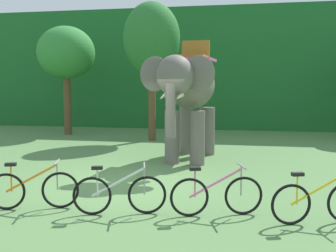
{
  "coord_description": "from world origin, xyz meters",
  "views": [
    {
      "loc": [
        2.77,
        -9.07,
        2.39
      ],
      "look_at": [
        0.83,
        1.0,
        1.3
      ],
      "focal_mm": 42.79,
      "sensor_mm": 36.0,
      "label": 1
    }
  ],
  "objects": [
    {
      "name": "ground_plane",
      "position": [
        0.0,
        0.0,
        0.0
      ],
      "size": [
        80.0,
        80.0,
        0.0
      ],
      "primitive_type": "plane",
      "color": "#567F47"
    },
    {
      "name": "foliage_hedge",
      "position": [
        0.0,
        14.65,
        3.16
      ],
      "size": [
        36.0,
        6.0,
        6.32
      ],
      "primitive_type": "cube",
      "color": "#1E6028",
      "rests_on": "ground"
    },
    {
      "name": "tree_left",
      "position": [
        -5.42,
        8.48,
        3.77
      ],
      "size": [
        2.65,
        2.65,
        5.03
      ],
      "color": "brown",
      "rests_on": "ground"
    },
    {
      "name": "tree_center_right",
      "position": [
        -1.07,
        7.32,
        4.21
      ],
      "size": [
        2.36,
        2.36,
        5.75
      ],
      "color": "brown",
      "rests_on": "ground"
    },
    {
      "name": "elephant",
      "position": [
        1.08,
        3.12,
        2.2
      ],
      "size": [
        2.09,
        4.2,
        3.78
      ],
      "color": "#665E56",
      "rests_on": "ground"
    },
    {
      "name": "bike_orange",
      "position": [
        -1.16,
        -2.24,
        0.39
      ],
      "size": [
        1.65,
        0.66,
        0.92
      ],
      "color": "black",
      "rests_on": "ground"
    },
    {
      "name": "bike_white",
      "position": [
        0.55,
        -2.24,
        0.39
      ],
      "size": [
        1.67,
        0.61,
        0.92
      ],
      "color": "black",
      "rests_on": "ground"
    },
    {
      "name": "bike_pink",
      "position": [
        2.3,
        -1.97,
        0.39
      ],
      "size": [
        1.65,
        0.66,
        0.92
      ],
      "color": "black",
      "rests_on": "ground"
    },
    {
      "name": "bike_yellow",
      "position": [
        4.04,
        -2.06,
        0.39
      ],
      "size": [
        1.64,
        0.68,
        0.92
      ],
      "color": "black",
      "rests_on": "ground"
    }
  ]
}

